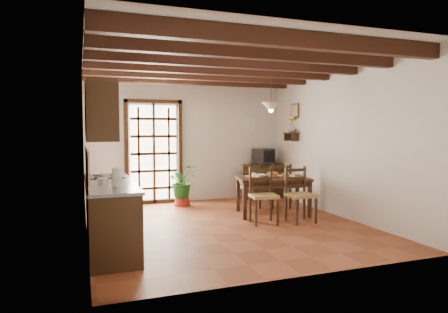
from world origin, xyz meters
name	(u,v)px	position (x,y,z in m)	size (l,w,h in m)	color
ground_plane	(226,225)	(0.00, 0.00, 0.00)	(5.00, 5.00, 0.00)	brown
room_shell	(227,119)	(0.00, 0.00, 1.82)	(4.52, 5.02, 2.81)	silver
ceiling_beams	(227,66)	(0.00, 0.00, 2.69)	(4.50, 4.34, 0.20)	black
french_door	(154,150)	(-0.80, 2.45, 1.18)	(1.26, 0.11, 2.32)	white
kitchen_counter	(110,213)	(-1.96, -0.60, 0.47)	(0.64, 2.25, 1.38)	black
upper_cabinet	(101,112)	(-2.08, -1.30, 1.85)	(0.35, 0.80, 0.70)	black
range_hood	(99,123)	(-2.05, -0.05, 1.73)	(0.38, 0.60, 0.54)	white
counter_items	(108,178)	(-1.95, -0.51, 0.96)	(0.50, 1.43, 0.25)	black
dining_table	(273,182)	(1.13, 0.52, 0.63)	(1.48, 1.12, 0.72)	#361D11
chair_near_left	(263,206)	(0.66, -0.07, 0.30)	(0.50, 0.49, 0.97)	#A58045
chair_near_right	(300,205)	(1.31, -0.22, 0.30)	(0.47, 0.44, 0.97)	#A58045
chair_far_left	(249,194)	(0.96, 1.25, 0.29)	(0.45, 0.43, 0.93)	#A58045
chair_far_right	(280,193)	(1.60, 1.11, 0.29)	(0.52, 0.51, 0.93)	#A58045
table_setting	(273,177)	(1.13, 0.52, 0.72)	(0.97, 0.64, 0.09)	yellow
table_bowl	(260,176)	(0.91, 0.62, 0.75)	(0.22, 0.22, 0.05)	white
sideboard	(263,181)	(1.75, 2.23, 0.41)	(0.96, 0.43, 0.81)	black
crt_tv	(264,156)	(1.75, 2.22, 1.00)	(0.52, 0.50, 0.36)	black
fuse_box	(249,124)	(1.50, 2.48, 1.75)	(0.25, 0.03, 0.32)	white
plant_pot	(182,201)	(-0.29, 1.97, 0.11)	(0.36, 0.36, 0.22)	maroon
potted_plant	(182,179)	(-0.29, 1.97, 0.57)	(1.62, 1.39, 1.81)	#144C19
wall_shelf	(291,135)	(2.14, 1.60, 1.51)	(0.20, 0.42, 0.20)	black
shelf_vase	(291,129)	(2.14, 1.60, 1.65)	(0.15, 0.15, 0.15)	#B2BFB2
shelf_flowers	(292,119)	(2.14, 1.60, 1.86)	(0.14, 0.14, 0.36)	yellow
framed_picture	(295,111)	(2.22, 1.60, 2.05)	(0.03, 0.32, 0.32)	brown
pendant_lamp	(271,106)	(1.13, 0.62, 2.08)	(0.36, 0.36, 0.84)	black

